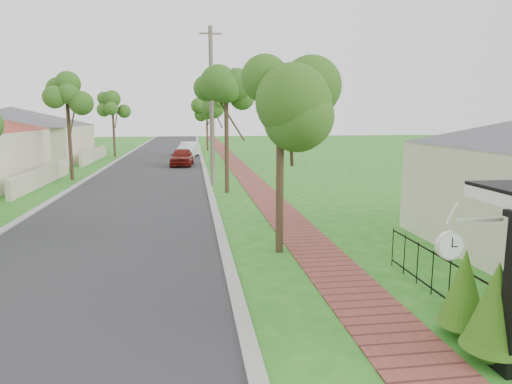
{
  "coord_description": "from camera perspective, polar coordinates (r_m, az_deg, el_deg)",
  "views": [
    {
      "loc": [
        -0.24,
        -6.87,
        3.89
      ],
      "look_at": [
        1.74,
        7.17,
        1.5
      ],
      "focal_mm": 32.0,
      "sensor_mm": 36.0,
      "label": 1
    }
  ],
  "objects": [
    {
      "name": "ground",
      "position": [
        7.9,
        -5.6,
        -19.98
      ],
      "size": [
        160.0,
        160.0,
        0.0
      ],
      "primitive_type": "plane",
      "color": "#23741B",
      "rests_on": "ground"
    },
    {
      "name": "kerb_right",
      "position": [
        27.16,
        -6.07,
        1.28
      ],
      "size": [
        0.3,
        120.0,
        0.1
      ],
      "primitive_type": "cube",
      "color": "#9E9E99",
      "rests_on": "ground"
    },
    {
      "name": "utility_pole",
      "position": [
        25.62,
        -5.58,
        10.59
      ],
      "size": [
        1.2,
        0.24,
        8.62
      ],
      "color": "#6E6256",
      "rests_on": "ground"
    },
    {
      "name": "kerb_left",
      "position": [
        27.9,
        -21.23,
        0.9
      ],
      "size": [
        0.3,
        120.0,
        0.1
      ],
      "primitive_type": "cube",
      "color": "#9E9E99",
      "rests_on": "ground"
    },
    {
      "name": "far_house_grey",
      "position": [
        43.47,
        -28.02,
        6.42
      ],
      "size": [
        15.56,
        15.56,
        4.6
      ],
      "color": "beige",
      "rests_on": "ground"
    },
    {
      "name": "station_clock",
      "position": [
        7.65,
        23.3,
        -5.93
      ],
      "size": [
        1.07,
        0.13,
        0.63
      ],
      "color": "silver",
      "rests_on": "ground"
    },
    {
      "name": "parked_car_white",
      "position": [
        43.76,
        -8.39,
        5.29
      ],
      "size": [
        2.32,
        4.46,
        1.4
      ],
      "primitive_type": "imported",
      "rotation": [
        0.0,
        0.0,
        -0.21
      ],
      "color": "white",
      "rests_on": "ground"
    },
    {
      "name": "sidewalk",
      "position": [
        27.37,
        -0.63,
        1.4
      ],
      "size": [
        1.5,
        120.0,
        0.03
      ],
      "primitive_type": "cube",
      "color": "brown",
      "rests_on": "ground"
    },
    {
      "name": "street_trees",
      "position": [
        33.82,
        -12.71,
        10.44
      ],
      "size": [
        10.7,
        37.65,
        5.89
      ],
      "color": "#382619",
      "rests_on": "ground"
    },
    {
      "name": "picket_fence",
      "position": [
        9.21,
        27.37,
        -12.92
      ],
      "size": [
        0.03,
        8.02,
        1.0
      ],
      "color": "black",
      "rests_on": "ground"
    },
    {
      "name": "road",
      "position": [
        27.29,
        -13.76,
        1.1
      ],
      "size": [
        7.0,
        120.0,
        0.02
      ],
      "primitive_type": "cube",
      "color": "#28282B",
      "rests_on": "ground"
    },
    {
      "name": "parked_car_red",
      "position": [
        36.0,
        -9.24,
        4.34
      ],
      "size": [
        1.92,
        4.15,
        1.38
      ],
      "primitive_type": "imported",
      "rotation": [
        0.0,
        0.0,
        -0.08
      ],
      "color": "maroon",
      "rests_on": "ground"
    },
    {
      "name": "near_tree",
      "position": [
        12.73,
        3.08,
        11.22
      ],
      "size": [
        2.08,
        2.08,
        5.35
      ],
      "color": "#382619",
      "rests_on": "ground"
    }
  ]
}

